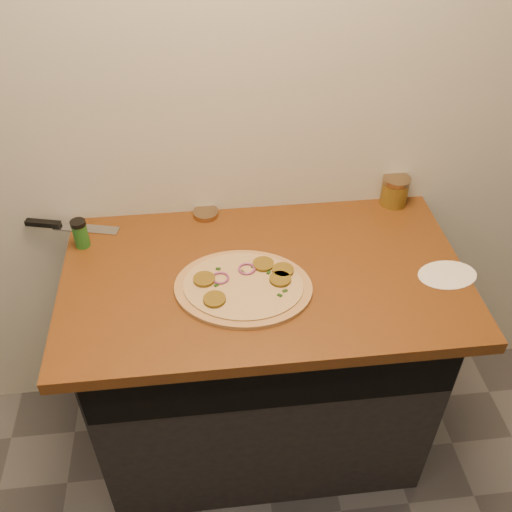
{
  "coord_description": "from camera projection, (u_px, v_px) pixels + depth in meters",
  "views": [
    {
      "loc": [
        -0.16,
        0.17,
        2.04
      ],
      "look_at": [
        -0.02,
        1.44,
        0.95
      ],
      "focal_mm": 40.0,
      "sensor_mm": 36.0,
      "label": 1
    }
  ],
  "objects": [
    {
      "name": "cabinet",
      "position": [
        262.0,
        364.0,
        2.03
      ],
      "size": [
        1.1,
        0.6,
        0.86
      ],
      "primitive_type": "cube",
      "color": "black",
      "rests_on": "ground"
    },
    {
      "name": "countertop",
      "position": [
        264.0,
        276.0,
        1.71
      ],
      "size": [
        1.2,
        0.7,
        0.04
      ],
      "primitive_type": "cube",
      "color": "#613712",
      "rests_on": "cabinet"
    },
    {
      "name": "pizza",
      "position": [
        244.0,
        286.0,
        1.64
      ],
      "size": [
        0.45,
        0.45,
        0.03
      ],
      "color": "tan",
      "rests_on": "countertop"
    },
    {
      "name": "chefs_knife",
      "position": [
        63.0,
        226.0,
        1.86
      ],
      "size": [
        0.31,
        0.11,
        0.02
      ],
      "color": "#B7BAC1",
      "rests_on": "countertop"
    },
    {
      "name": "mason_jar_lid",
      "position": [
        206.0,
        213.0,
        1.91
      ],
      "size": [
        0.11,
        0.11,
        0.02
      ],
      "primitive_type": "cylinder",
      "rotation": [
        0.0,
        0.0,
        0.35
      ],
      "color": "#937655",
      "rests_on": "countertop"
    },
    {
      "name": "salsa_jar",
      "position": [
        395.0,
        191.0,
        1.93
      ],
      "size": [
        0.09,
        0.09,
        0.1
      ],
      "color": "#A33010",
      "rests_on": "countertop"
    },
    {
      "name": "spice_shaker",
      "position": [
        80.0,
        233.0,
        1.76
      ],
      "size": [
        0.05,
        0.05,
        0.09
      ],
      "color": "#215E1D",
      "rests_on": "countertop"
    },
    {
      "name": "flour_spill",
      "position": [
        447.0,
        275.0,
        1.69
      ],
      "size": [
        0.2,
        0.2,
        0.0
      ],
      "primitive_type": "cylinder",
      "rotation": [
        0.0,
        0.0,
        0.09
      ],
      "color": "white",
      "rests_on": "countertop"
    }
  ]
}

